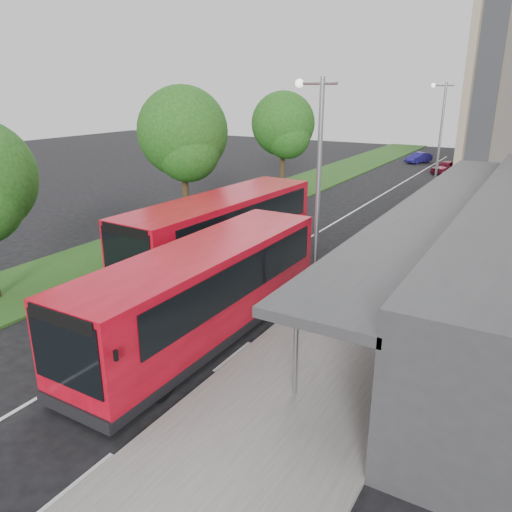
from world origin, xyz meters
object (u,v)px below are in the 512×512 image
Objects in this scene: tree_far at (283,128)px; car_near at (447,167)px; bus_main at (204,292)px; car_far at (419,158)px; litter_bin at (403,242)px; lamp_post_near at (316,185)px; lamp_post_far at (439,137)px; bus_second at (222,231)px; tree_mid at (183,138)px; bollard at (420,213)px.

car_near is at bearing 59.71° from tree_far.
bus_main reaches higher than car_near.
litter_bin is at bearing -54.84° from car_far.
tree_far is 0.95× the size of lamp_post_near.
litter_bin is (1.00, -11.22, -4.15)m from lamp_post_far.
bus_main is at bearing -62.25° from car_far.
tree_far is at bearing 111.29° from bus_second.
car_near is (3.86, 32.40, -1.03)m from bus_second.
tree_far is at bearing -175.13° from lamp_post_far.
car_near is at bearing 96.81° from lamp_post_far.
tree_mid is 1.00× the size of lamp_post_near.
lamp_post_near is 5.14m from bus_main.
tree_far is 16.48m from litter_bin.
bollard is at bearing -18.31° from tree_far.
bollard is 0.27× the size of car_far.
litter_bin is (12.12, 1.73, -4.60)m from tree_mid.
bus_second is (5.47, -4.42, -3.52)m from tree_mid.
car_far is (-0.15, 38.37, -1.10)m from bus_second.
car_far is at bearing 105.46° from lamp_post_far.
tree_mid reaches higher than car_far.
lamp_post_far is (0.00, 20.00, 0.00)m from lamp_post_near.
car_far is (5.32, 21.95, -4.37)m from tree_far.
tree_mid is 1.00× the size of lamp_post_far.
tree_mid is at bearing -144.27° from bollard.
tree_mid is at bearing -171.89° from litter_bin.
tree_far reaches higher than bus_second.
lamp_post_far is at bearing 95.08° from litter_bin.
bollard is at bearing 67.63° from bus_second.
bollard is (-0.70, 6.49, 0.04)m from litter_bin.
lamp_post_near is (11.13, -7.05, -0.46)m from tree_mid.
litter_bin is (12.12, -10.27, -4.36)m from tree_far.
tree_far is at bearing 120.29° from lamp_post_near.
tree_far is 24.31m from bus_main.
tree_far reaches higher than bus_main.
lamp_post_far is (11.13, 0.95, -0.21)m from tree_far.
tree_mid is 1.05× the size of tree_far.
car_far is at bearing 101.92° from litter_bin.
lamp_post_near reaches higher than bus_second.
litter_bin is at bearing 8.11° from tree_mid.
lamp_post_near is at bearing -59.71° from tree_far.
tree_mid is 13.18m from lamp_post_near.
litter_bin is 26.40m from car_near.
tree_mid is 13.08m from litter_bin.
tree_far is at bearing -80.38° from car_far.
lamp_post_near reaches higher than bus_main.
lamp_post_near is 0.74× the size of bus_main.
tree_far is 9.04× the size of litter_bin.
tree_far is 19.00m from car_near.
lamp_post_far is at bearing 4.87° from tree_far.
lamp_post_far is 8.74× the size of bollard.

